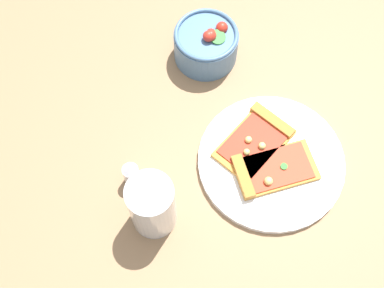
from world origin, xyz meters
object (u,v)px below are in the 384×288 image
object	(u,v)px
pizza_slice_near	(255,140)
pizza_slice_far	(269,171)
pepper_shaker	(131,174)
plate	(271,161)
soda_glass	(152,207)
salad_bowl	(206,44)

from	to	relation	value
pizza_slice_near	pizza_slice_far	size ratio (longest dim) A/B	1.15
pepper_shaker	pizza_slice_near	bearing A→B (deg)	3.59
pepper_shaker	plate	bearing A→B (deg)	-6.62
plate	pizza_slice_near	size ratio (longest dim) A/B	1.59
pizza_slice_near	pepper_shaker	size ratio (longest dim) A/B	2.64
plate	pepper_shaker	distance (m)	0.26
pizza_slice_far	soda_glass	distance (m)	0.23
pizza_slice_far	salad_bowl	size ratio (longest dim) A/B	1.16
pizza_slice_far	pizza_slice_near	bearing A→B (deg)	94.59
plate	pepper_shaker	bearing A→B (deg)	173.38
salad_bowl	pepper_shaker	size ratio (longest dim) A/B	1.98
pizza_slice_far	pepper_shaker	xyz separation A→B (m)	(-0.25, 0.05, 0.01)
soda_glass	pepper_shaker	bearing A→B (deg)	106.40
pizza_slice_far	pepper_shaker	world-z (taller)	pepper_shaker
pizza_slice_near	pizza_slice_far	bearing A→B (deg)	-85.41
plate	salad_bowl	world-z (taller)	salad_bowl
plate	pepper_shaker	xyz separation A→B (m)	(-0.26, 0.03, 0.03)
pizza_slice_near	soda_glass	size ratio (longest dim) A/B	1.25
salad_bowl	pizza_slice_far	bearing A→B (deg)	-81.54
plate	salad_bowl	size ratio (longest dim) A/B	2.12
pizza_slice_near	pepper_shaker	world-z (taller)	pepper_shaker
plate	pepper_shaker	world-z (taller)	pepper_shaker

